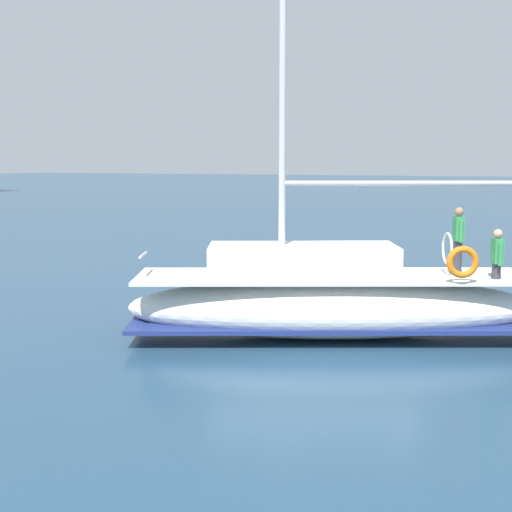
% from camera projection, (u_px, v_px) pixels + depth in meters
% --- Properties ---
extents(ground_plane, '(400.00, 400.00, 0.00)m').
position_uv_depth(ground_plane, '(372.00, 323.00, 17.36)').
color(ground_plane, navy).
extents(main_sailboat, '(6.40, 9.67, 12.35)m').
position_uv_depth(main_sailboat, '(330.00, 299.00, 15.84)').
color(main_sailboat, white).
rests_on(main_sailboat, ground).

